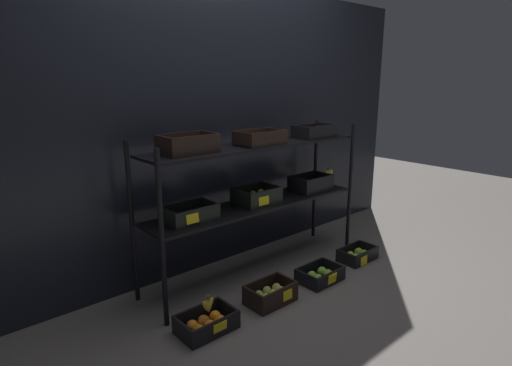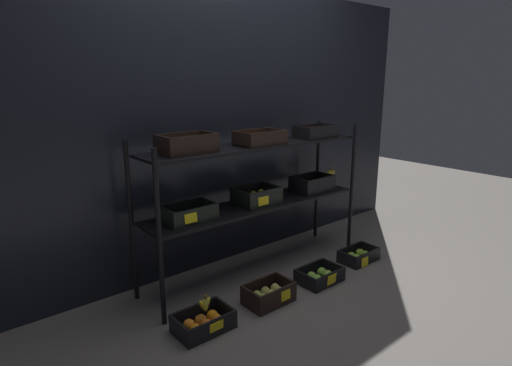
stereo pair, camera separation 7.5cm
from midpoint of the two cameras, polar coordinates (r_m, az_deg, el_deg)
The scene contains 8 objects.
ground_plane at distance 3.41m, azimuth -0.65°, elevation -11.88°, with size 10.00×10.00×0.00m, color #605B56.
storefront_wall at distance 3.40m, azimuth -5.14°, elevation 7.46°, with size 4.24×0.12×2.21m, color black.
display_rack at distance 3.15m, azimuth -0.24°, elevation 1.19°, with size 1.96×0.44×1.15m.
crate_ground_orange at distance 2.70m, azimuth -7.62°, elevation -18.57°, with size 0.35×0.23×0.12m.
crate_ground_pear at distance 2.95m, azimuth 1.23°, elevation -15.06°, with size 0.33×0.22×0.14m.
crate_ground_apple_green at distance 3.26m, azimuth 8.09°, elevation -12.44°, with size 0.33×0.24×0.11m.
crate_ground_right_apple_green at distance 3.66m, azimuth 13.15°, elevation -9.59°, with size 0.33×0.21×0.11m.
banana_bunch_loose at distance 2.64m, azimuth -7.41°, elevation -16.25°, with size 0.10×0.04×0.11m.
Camera 1 is at (-2.01, -2.30, 1.51)m, focal length 29.17 mm.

